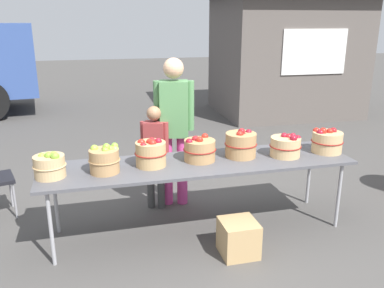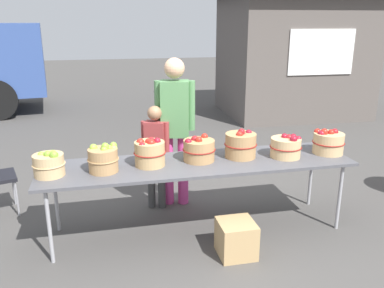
{
  "view_description": "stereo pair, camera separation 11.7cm",
  "coord_description": "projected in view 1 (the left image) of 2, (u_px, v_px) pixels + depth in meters",
  "views": [
    {
      "loc": [
        -1.0,
        -3.64,
        2.1
      ],
      "look_at": [
        0.0,
        0.3,
        0.85
      ],
      "focal_mm": 37.47,
      "sensor_mm": 36.0,
      "label": 1
    },
    {
      "loc": [
        -0.89,
        -3.67,
        2.1
      ],
      "look_at": [
        0.0,
        0.3,
        0.85
      ],
      "focal_mm": 37.47,
      "sensor_mm": 36.0,
      "label": 2
    }
  ],
  "objects": [
    {
      "name": "ground_plane",
      "position": [
        199.0,
        229.0,
        4.23
      ],
      "size": [
        40.0,
        40.0,
        0.0
      ],
      "primitive_type": "plane",
      "color": "#474442"
    },
    {
      "name": "apple_basket_red_0",
      "position": [
        151.0,
        153.0,
        3.87
      ],
      "size": [
        0.31,
        0.31,
        0.28
      ],
      "color": "tan",
      "rests_on": "market_table"
    },
    {
      "name": "food_kiosk",
      "position": [
        285.0,
        53.0,
        9.24
      ],
      "size": [
        3.57,
        2.98,
        2.74
      ],
      "rotation": [
        0.0,
        0.0,
        -0.02
      ],
      "color": "#59514C",
      "rests_on": "ground"
    },
    {
      "name": "apple_basket_red_4",
      "position": [
        327.0,
        141.0,
        4.28
      ],
      "size": [
        0.34,
        0.34,
        0.28
      ],
      "color": "tan",
      "rests_on": "market_table"
    },
    {
      "name": "child_customer",
      "position": [
        155.0,
        150.0,
        4.51
      ],
      "size": [
        0.3,
        0.23,
        1.21
      ],
      "rotation": [
        0.0,
        0.0,
        2.76
      ],
      "color": "#3F3F3F",
      "rests_on": "ground"
    },
    {
      "name": "market_table",
      "position": [
        199.0,
        165.0,
        4.02
      ],
      "size": [
        3.1,
        0.76,
        0.75
      ],
      "color": "#4C4C51",
      "rests_on": "ground"
    },
    {
      "name": "apple_basket_red_1",
      "position": [
        200.0,
        150.0,
        4.02
      ],
      "size": [
        0.33,
        0.33,
        0.26
      ],
      "color": "#A87F51",
      "rests_on": "market_table"
    },
    {
      "name": "produce_crate",
      "position": [
        238.0,
        238.0,
        3.73
      ],
      "size": [
        0.33,
        0.33,
        0.33
      ],
      "primitive_type": "cube",
      "color": "tan",
      "rests_on": "ground"
    },
    {
      "name": "vendor_adult",
      "position": [
        174.0,
        121.0,
        4.54
      ],
      "size": [
        0.45,
        0.29,
        1.72
      ],
      "rotation": [
        0.0,
        0.0,
        2.93
      ],
      "color": "#CC3F8C",
      "rests_on": "ground"
    },
    {
      "name": "apple_basket_green_1",
      "position": [
        105.0,
        160.0,
        3.7
      ],
      "size": [
        0.29,
        0.29,
        0.28
      ],
      "color": "#A87F51",
      "rests_on": "market_table"
    },
    {
      "name": "apple_basket_green_0",
      "position": [
        50.0,
        165.0,
        3.59
      ],
      "size": [
        0.29,
        0.29,
        0.25
      ],
      "color": "tan",
      "rests_on": "market_table"
    },
    {
      "name": "apple_basket_red_3",
      "position": [
        286.0,
        146.0,
        4.16
      ],
      "size": [
        0.33,
        0.33,
        0.25
      ],
      "color": "tan",
      "rests_on": "market_table"
    },
    {
      "name": "apple_basket_red_2",
      "position": [
        241.0,
        144.0,
        4.13
      ],
      "size": [
        0.34,
        0.34,
        0.31
      ],
      "color": "#A87F51",
      "rests_on": "market_table"
    }
  ]
}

